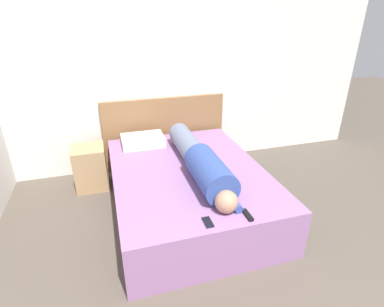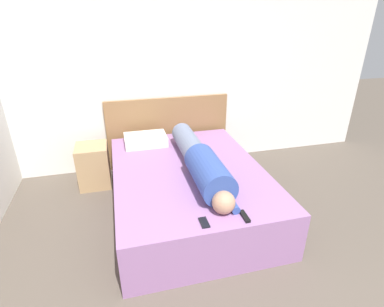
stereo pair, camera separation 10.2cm
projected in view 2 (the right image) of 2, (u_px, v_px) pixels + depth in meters
wall_back at (183, 70)px, 3.93m from camera, size 5.61×0.06×2.60m
bed at (188, 189)px, 3.27m from camera, size 1.55×2.08×0.49m
headboard at (169, 132)px, 4.17m from camera, size 1.67×0.04×0.97m
nightstand at (94, 166)px, 3.72m from camera, size 0.37×0.38×0.53m
person_lying at (201, 162)px, 3.01m from camera, size 0.31×1.65×0.31m
pillow_near_headboard at (146, 140)px, 3.74m from camera, size 0.51×0.37×0.11m
tv_remote at (245, 216)px, 2.41m from camera, size 0.04×0.15×0.02m
cell_phone at (204, 223)px, 2.34m from camera, size 0.06×0.13×0.01m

